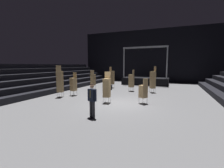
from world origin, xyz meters
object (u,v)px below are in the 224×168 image
(stage_riser, at_px, (145,80))
(equipment_road_case, at_px, (107,87))
(man_with_tie, at_px, (92,99))
(chair_stack_mid_right, at_px, (107,87))
(chair_stack_mid_centre, at_px, (153,80))
(chair_stack_rear_right, at_px, (73,84))
(chair_stack_rear_centre, at_px, (60,81))
(chair_stack_front_right, at_px, (112,77))
(chair_stack_rear_left, at_px, (131,80))
(chair_stack_front_left, at_px, (93,80))
(chair_stack_mid_left, at_px, (143,91))

(stage_riser, relative_size, equipment_road_case, 6.55)
(man_with_tie, xyz_separation_m, chair_stack_mid_right, (-0.59, 3.10, 0.11))
(chair_stack_mid_centre, distance_m, chair_stack_rear_right, 7.27)
(stage_riser, xyz_separation_m, chair_stack_rear_centre, (-4.97, -10.84, 0.71))
(chair_stack_front_right, height_order, chair_stack_rear_centre, chair_stack_rear_centre)
(chair_stack_rear_centre, bearing_deg, chair_stack_mid_right, -23.73)
(man_with_tie, height_order, chair_stack_mid_right, chair_stack_mid_right)
(stage_riser, xyz_separation_m, chair_stack_rear_left, (-0.35, -5.86, 0.50))
(chair_stack_front_left, height_order, equipment_road_case, chair_stack_front_left)
(chair_stack_front_left, relative_size, chair_stack_mid_left, 1.20)
(chair_stack_front_right, distance_m, chair_stack_rear_left, 3.06)
(chair_stack_mid_left, xyz_separation_m, chair_stack_rear_left, (-2.06, 4.66, 0.21))
(man_with_tie, relative_size, chair_stack_rear_right, 0.87)
(chair_stack_mid_right, bearing_deg, equipment_road_case, -71.65)
(chair_stack_front_right, distance_m, chair_stack_mid_right, 7.26)
(man_with_tie, xyz_separation_m, chair_stack_mid_centre, (1.78, 8.45, 0.27))
(chair_stack_mid_right, distance_m, chair_stack_rear_left, 5.40)
(chair_stack_front_right, bearing_deg, chair_stack_mid_centre, 79.11)
(chair_stack_mid_left, xyz_separation_m, chair_stack_rear_centre, (-6.68, -0.32, 0.42))
(man_with_tie, relative_size, chair_stack_mid_centre, 0.69)
(man_with_tie, height_order, chair_stack_front_right, chair_stack_front_right)
(chair_stack_front_left, distance_m, chair_stack_rear_right, 3.88)
(man_with_tie, bearing_deg, stage_riser, -68.79)
(chair_stack_front_left, bearing_deg, chair_stack_rear_centre, -96.85)
(stage_riser, distance_m, chair_stack_mid_centre, 6.18)
(man_with_tie, distance_m, chair_stack_front_left, 9.50)
(man_with_tie, height_order, chair_stack_rear_centre, chair_stack_rear_centre)
(chair_stack_front_right, height_order, chair_stack_mid_right, chair_stack_front_right)
(stage_riser, xyz_separation_m, equipment_road_case, (-2.98, -5.88, -0.31))
(chair_stack_rear_centre, bearing_deg, stage_riser, 47.14)
(chair_stack_mid_left, relative_size, chair_stack_rear_left, 0.80)
(chair_stack_front_left, xyz_separation_m, chair_stack_rear_right, (0.24, -3.88, -0.04))
(chair_stack_front_right, distance_m, equipment_road_case, 1.74)
(chair_stack_mid_centre, bearing_deg, chair_stack_rear_centre, 96.50)
(equipment_road_case, bearing_deg, chair_stack_mid_right, -66.59)
(chair_stack_mid_left, distance_m, chair_stack_rear_centre, 6.70)
(chair_stack_mid_left, distance_m, chair_stack_mid_centre, 4.64)
(chair_stack_mid_centre, distance_m, equipment_road_case, 4.80)
(chair_stack_rear_left, bearing_deg, chair_stack_mid_centre, -83.73)
(chair_stack_mid_right, bearing_deg, chair_stack_mid_left, -167.80)
(stage_riser, height_order, equipment_road_case, stage_riser)
(man_with_tie, xyz_separation_m, chair_stack_rear_left, (-0.29, 8.49, 0.11))
(chair_stack_rear_left, xyz_separation_m, chair_stack_rear_right, (-4.01, -4.02, -0.08))
(chair_stack_rear_left, bearing_deg, chair_stack_mid_left, -148.77)
(chair_stack_mid_right, xyz_separation_m, chair_stack_rear_centre, (-4.32, 0.42, 0.21))
(chair_stack_front_left, bearing_deg, chair_stack_mid_right, -55.50)
(chair_stack_front_left, bearing_deg, chair_stack_mid_centre, -1.55)
(man_with_tie, bearing_deg, chair_stack_front_right, -51.86)
(man_with_tie, distance_m, chair_stack_mid_left, 4.22)
(chair_stack_mid_right, bearing_deg, chair_stack_rear_centre, -10.56)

